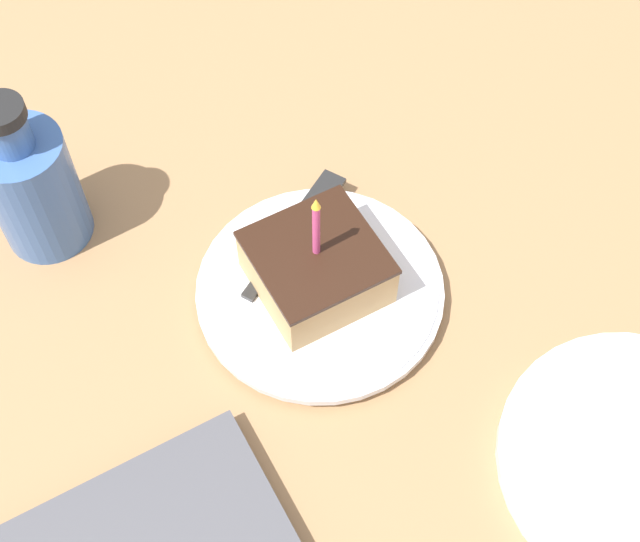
{
  "coord_description": "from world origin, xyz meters",
  "views": [
    {
      "loc": [
        0.18,
        0.36,
        0.71
      ],
      "look_at": [
        -0.02,
        -0.01,
        0.05
      ],
      "focal_mm": 50.0,
      "sensor_mm": 36.0,
      "label": 1
    }
  ],
  "objects_px": {
    "bottle": "(32,186)",
    "cake_slice": "(316,267)",
    "fork": "(300,225)",
    "plate": "(320,291)"
  },
  "relations": [
    {
      "from": "cake_slice",
      "to": "fork",
      "type": "height_order",
      "value": "cake_slice"
    },
    {
      "from": "plate",
      "to": "bottle",
      "type": "xyz_separation_m",
      "value": [
        0.19,
        -0.19,
        0.06
      ]
    },
    {
      "from": "bottle",
      "to": "cake_slice",
      "type": "bearing_deg",
      "value": 135.15
    },
    {
      "from": "plate",
      "to": "fork",
      "type": "relative_size",
      "value": 1.52
    },
    {
      "from": "cake_slice",
      "to": "fork",
      "type": "bearing_deg",
      "value": -105.05
    },
    {
      "from": "plate",
      "to": "fork",
      "type": "distance_m",
      "value": 0.07
    },
    {
      "from": "cake_slice",
      "to": "bottle",
      "type": "bearing_deg",
      "value": -44.85
    },
    {
      "from": "bottle",
      "to": "plate",
      "type": "bearing_deg",
      "value": 134.56
    },
    {
      "from": "plate",
      "to": "bottle",
      "type": "bearing_deg",
      "value": -45.44
    },
    {
      "from": "cake_slice",
      "to": "bottle",
      "type": "distance_m",
      "value": 0.27
    }
  ]
}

